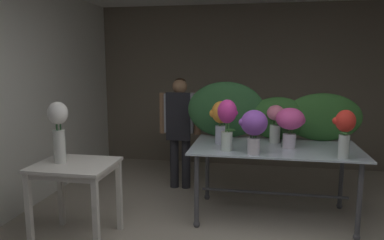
# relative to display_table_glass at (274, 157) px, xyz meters

# --- Properties ---
(ground_plane) EXTENTS (8.40, 8.40, 0.00)m
(ground_plane) POSITION_rel_display_table_glass_xyz_m (-0.39, 0.23, -0.70)
(ground_plane) COLOR #9E9384
(wall_back) EXTENTS (5.01, 0.12, 2.64)m
(wall_back) POSITION_rel_display_table_glass_xyz_m (-0.39, 2.14, 0.62)
(wall_back) COLOR #706656
(wall_back) RESTS_ON ground
(wall_left) EXTENTS (0.12, 3.94, 2.64)m
(wall_left) POSITION_rel_display_table_glass_xyz_m (-2.90, 0.23, 0.62)
(wall_left) COLOR silver
(wall_left) RESTS_ON ground
(display_table_glass) EXTENTS (1.79, 1.00, 0.82)m
(display_table_glass) POSITION_rel_display_table_glass_xyz_m (0.00, 0.00, 0.00)
(display_table_glass) COLOR silver
(display_table_glass) RESTS_ON ground
(side_table_white) EXTENTS (0.73, 0.63, 0.77)m
(side_table_white) POSITION_rel_display_table_glass_xyz_m (-1.89, -0.88, -0.03)
(side_table_white) COLOR silver
(side_table_white) RESTS_ON ground
(florist) EXTENTS (0.57, 0.24, 1.51)m
(florist) POSITION_rel_display_table_glass_xyz_m (-1.23, 0.77, 0.23)
(florist) COLOR #232328
(florist) RESTS_ON ground
(foliage_backdrop) EXTENTS (2.02, 0.26, 0.68)m
(foliage_backdrop) POSITION_rel_display_table_glass_xyz_m (-0.05, 0.38, 0.41)
(foliage_backdrop) COLOR #28562D
(foliage_backdrop) RESTS_ON display_table_glass
(vase_fuchsia_anemones) EXTENTS (0.31, 0.30, 0.43)m
(vase_fuchsia_anemones) POSITION_rel_display_table_glass_xyz_m (0.15, -0.05, 0.39)
(vase_fuchsia_anemones) COLOR silver
(vase_fuchsia_anemones) RESTS_ON display_table_glass
(vase_scarlet_lilies) EXTENTS (0.21, 0.18, 0.47)m
(vase_scarlet_lilies) POSITION_rel_display_table_glass_xyz_m (0.62, -0.40, 0.40)
(vase_scarlet_lilies) COLOR silver
(vase_scarlet_lilies) RESTS_ON display_table_glass
(vase_rosy_peonies) EXTENTS (0.20, 0.20, 0.43)m
(vase_rosy_peonies) POSITION_rel_display_table_glass_xyz_m (0.01, 0.19, 0.37)
(vase_rosy_peonies) COLOR silver
(vase_rosy_peonies) RESTS_ON display_table_glass
(vase_sunset_freesia) EXTENTS (0.24, 0.21, 0.48)m
(vase_sunset_freesia) POSITION_rel_display_table_glass_xyz_m (-0.60, 0.03, 0.41)
(vase_sunset_freesia) COLOR silver
(vase_sunset_freesia) RESTS_ON display_table_glass
(vase_magenta_carnations) EXTENTS (0.21, 0.20, 0.53)m
(vase_magenta_carnations) POSITION_rel_display_table_glass_xyz_m (-0.50, -0.29, 0.44)
(vase_magenta_carnations) COLOR silver
(vase_magenta_carnations) RESTS_ON display_table_glass
(vase_violet_hydrangea) EXTENTS (0.28, 0.26, 0.45)m
(vase_violet_hydrangea) POSITION_rel_display_table_glass_xyz_m (-0.23, -0.40, 0.40)
(vase_violet_hydrangea) COLOR silver
(vase_violet_hydrangea) RESTS_ON display_table_glass
(vase_white_roses_tall) EXTENTS (0.19, 0.19, 0.58)m
(vase_white_roses_tall) POSITION_rel_display_table_glass_xyz_m (-2.04, -0.88, 0.41)
(vase_white_roses_tall) COLOR silver
(vase_white_roses_tall) RESTS_ON side_table_white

